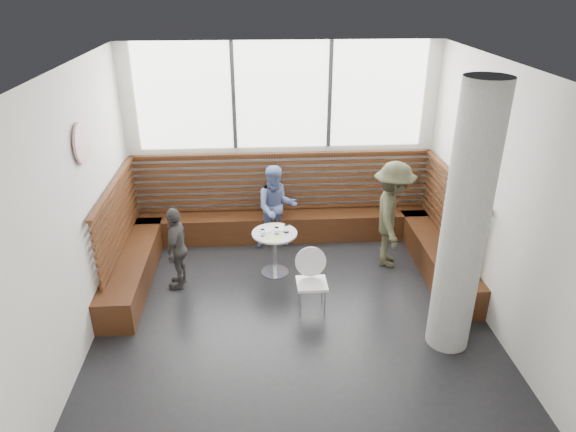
{
  "coord_description": "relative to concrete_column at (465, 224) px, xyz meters",
  "views": [
    {
      "loc": [
        -0.42,
        -5.52,
        4.1
      ],
      "look_at": [
        0.0,
        1.0,
        1.0
      ],
      "focal_mm": 32.0,
      "sensor_mm": 36.0,
      "label": 1
    }
  ],
  "objects": [
    {
      "name": "plate_far",
      "position": [
        -1.93,
        1.84,
        -0.91
      ],
      "size": [
        0.21,
        0.21,
        0.01
      ],
      "primitive_type": "cylinder",
      "color": "white",
      "rests_on": "cafe_table"
    },
    {
      "name": "plate_near",
      "position": [
        -2.17,
        1.8,
        -0.91
      ],
      "size": [
        0.2,
        0.2,
        0.01
      ],
      "primitive_type": "cylinder",
      "color": "white",
      "rests_on": "cafe_table"
    },
    {
      "name": "concrete_column",
      "position": [
        0.0,
        0.0,
        0.0
      ],
      "size": [
        0.5,
        0.5,
        3.2
      ],
      "primitive_type": "cylinder",
      "color": "gray",
      "rests_on": "ground"
    },
    {
      "name": "booth",
      "position": [
        -1.85,
        2.37,
        -1.19
      ],
      "size": [
        5.0,
        2.5,
        1.44
      ],
      "color": "#3A1E0E",
      "rests_on": "ground"
    },
    {
      "name": "wall_art",
      "position": [
        -4.31,
        1.0,
        0.7
      ],
      "size": [
        0.03,
        0.5,
        0.5
      ],
      "primitive_type": "cylinder",
      "rotation": [
        0.0,
        1.57,
        0.0
      ],
      "color": "white",
      "rests_on": "room"
    },
    {
      "name": "child_left",
      "position": [
        -3.42,
        1.49,
        -0.99
      ],
      "size": [
        0.37,
        0.74,
        1.22
      ],
      "primitive_type": "imported",
      "rotation": [
        0.0,
        0.0,
        -1.68
      ],
      "color": "#494642",
      "rests_on": "ground"
    },
    {
      "name": "room",
      "position": [
        -1.85,
        0.6,
        0.0
      ],
      "size": [
        5.0,
        5.0,
        3.2
      ],
      "color": "silver",
      "rests_on": "ground"
    },
    {
      "name": "menu_card",
      "position": [
        -2.03,
        1.51,
        -0.92
      ],
      "size": [
        0.24,
        0.21,
        0.0
      ],
      "primitive_type": "cube",
      "rotation": [
        0.0,
        0.0,
        0.42
      ],
      "color": "#A5C64C",
      "rests_on": "cafe_table"
    },
    {
      "name": "adult_man",
      "position": [
        -0.27,
        1.9,
        -0.77
      ],
      "size": [
        0.83,
        1.17,
        1.65
      ],
      "primitive_type": "imported",
      "rotation": [
        0.0,
        0.0,
        1.35
      ],
      "color": "#3D3D28",
      "rests_on": "ground"
    },
    {
      "name": "glass_right",
      "position": [
        -1.86,
        1.72,
        -0.86
      ],
      "size": [
        0.08,
        0.08,
        0.12
      ],
      "primitive_type": "cylinder",
      "color": "white",
      "rests_on": "cafe_table"
    },
    {
      "name": "glass_left",
      "position": [
        -2.21,
        1.63,
        -0.87
      ],
      "size": [
        0.07,
        0.07,
        0.1
      ],
      "primitive_type": "cylinder",
      "color": "white",
      "rests_on": "cafe_table"
    },
    {
      "name": "child_back",
      "position": [
        -1.97,
        2.57,
        -0.9
      ],
      "size": [
        0.72,
        0.59,
        1.39
      ],
      "primitive_type": "imported",
      "rotation": [
        0.0,
        0.0,
        0.1
      ],
      "color": "#6576AF",
      "rests_on": "ground"
    },
    {
      "name": "cafe_table",
      "position": [
        -2.04,
        1.72,
        -1.11
      ],
      "size": [
        0.66,
        0.66,
        0.68
      ],
      "color": "silver",
      "rests_on": "ground"
    },
    {
      "name": "glass_mid",
      "position": [
        -2.01,
        1.69,
        -0.87
      ],
      "size": [
        0.06,
        0.06,
        0.1
      ],
      "primitive_type": "cylinder",
      "color": "white",
      "rests_on": "cafe_table"
    },
    {
      "name": "cafe_chair",
      "position": [
        -1.6,
        0.8,
        -1.1
      ],
      "size": [
        0.41,
        0.4,
        0.86
      ],
      "rotation": [
        0.0,
        0.0,
        0.01
      ],
      "color": "white",
      "rests_on": "ground"
    }
  ]
}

